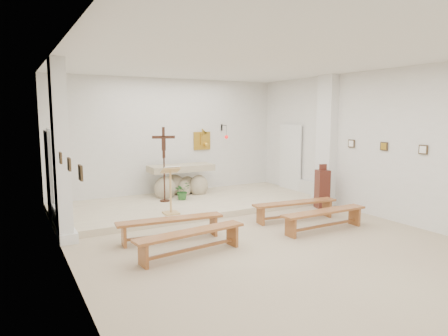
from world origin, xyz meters
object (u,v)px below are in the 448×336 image
crucifix_stand (164,159)px  donation_pedestal (322,189)px  bench_left_front (171,224)px  bench_left_second (191,237)px  bench_right_front (295,206)px  bench_right_second (324,216)px  altar (180,182)px  lectern (171,190)px

crucifix_stand → donation_pedestal: (3.61, -2.11, -0.78)m
crucifix_stand → bench_left_front: 3.06m
bench_left_second → bench_right_front: bearing=10.5°
bench_right_front → bench_right_second: size_ratio=1.01×
bench_left_front → bench_left_second: bearing=-84.4°
donation_pedestal → bench_right_second: 2.16m
bench_right_second → bench_left_front: bearing=161.9°
altar → bench_left_second: size_ratio=0.87×
donation_pedestal → bench_right_front: 1.57m
crucifix_stand → bench_right_front: 3.65m
donation_pedestal → bench_right_front: size_ratio=0.55×
crucifix_stand → bench_left_front: (-0.91, -2.76, -0.96)m
lectern → bench_right_second: (2.53, -2.38, -0.38)m
bench_right_second → lectern: bearing=136.2°
bench_left_second → crucifix_stand: bearing=69.3°
donation_pedestal → bench_right_second: (-1.42, -1.62, -0.18)m
crucifix_stand → bench_left_front: crucifix_stand is taller
altar → lectern: 2.25m
lectern → bench_left_second: 2.48m
crucifix_stand → bench_left_second: crucifix_stand is taller
lectern → donation_pedestal: lectern is taller
lectern → crucifix_stand: (0.35, 1.35, 0.58)m
bench_right_front → bench_left_second: (-3.10, -0.97, 0.00)m
crucifix_stand → bench_right_second: bearing=-40.1°
altar → lectern: lectern is taller
lectern → bench_left_front: (-0.56, -1.41, -0.38)m
bench_right_front → altar: bearing=119.7°
altar → bench_right_front: altar is taller
donation_pedestal → bench_left_front: donation_pedestal is taller
altar → bench_left_front: bearing=-115.2°
altar → bench_left_second: 4.65m
altar → donation_pedestal: (2.89, -2.73, -0.00)m
bench_left_front → bench_right_front: 3.10m
altar → crucifix_stand: (-0.72, -0.61, 0.78)m
bench_right_second → bench_right_front: bearing=89.4°
bench_left_second → donation_pedestal: bearing=12.7°
altar → lectern: bearing=-117.9°
crucifix_stand → bench_left_second: size_ratio=0.93×
bench_right_second → altar: bearing=108.0°
crucifix_stand → lectern: bearing=-84.9°
bench_left_front → bench_left_second: (-0.00, -0.97, 0.00)m
altar → bench_right_second: (1.47, -4.35, -0.18)m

